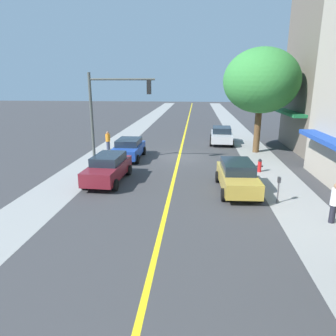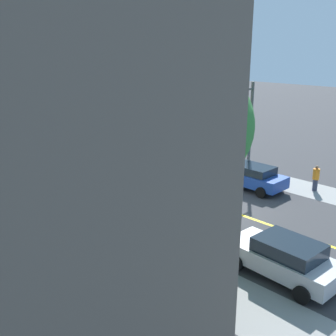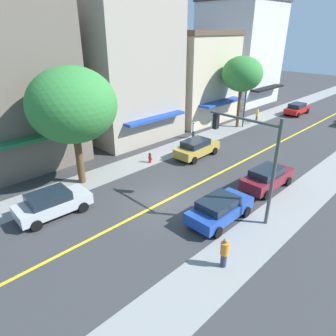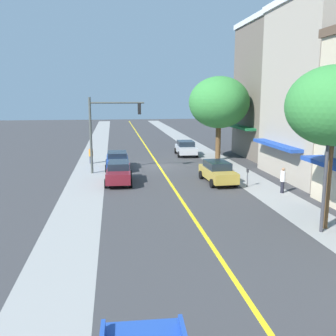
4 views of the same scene
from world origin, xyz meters
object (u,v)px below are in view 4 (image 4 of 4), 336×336
(traffic_light_mast, at_px, (107,123))
(parking_meter, at_px, (248,175))
(street_tree_right_corner, at_px, (334,106))
(pedestrian_orange_shirt, at_px, (91,155))
(street_tree_left_near, at_px, (219,103))
(maroon_sedan_right_curb, at_px, (119,172))
(fire_hydrant, at_px, (227,167))
(pedestrian_white_shirt, at_px, (283,179))
(street_lamp, at_px, (327,157))
(silver_sedan_left_curb, at_px, (186,148))
(gold_sedan_left_curb, at_px, (218,172))
(blue_sedan_right_curb, at_px, (117,160))

(traffic_light_mast, bearing_deg, parking_meter, -33.42)
(street_tree_right_corner, bearing_deg, pedestrian_orange_shirt, -58.19)
(street_tree_right_corner, xyz_separation_m, traffic_light_mast, (10.50, -15.01, -1.71))
(street_tree_left_near, bearing_deg, maroon_sedan_right_curb, 41.27)
(street_tree_right_corner, bearing_deg, fire_hydrant, -87.60)
(pedestrian_white_shirt, bearing_deg, parking_meter, -108.83)
(parking_meter, xyz_separation_m, maroon_sedan_right_curb, (8.95, -2.51, -0.04))
(street_tree_left_near, bearing_deg, street_tree_right_corner, 89.27)
(fire_hydrant, bearing_deg, street_tree_right_corner, 92.40)
(street_tree_left_near, xyz_separation_m, street_tree_right_corner, (0.25, 19.84, 0.17))
(traffic_light_mast, bearing_deg, pedestrian_orange_shirt, 109.90)
(parking_meter, height_order, pedestrian_white_shirt, pedestrian_white_shirt)
(pedestrian_white_shirt, xyz_separation_m, pedestrian_orange_shirt, (13.11, -13.00, -0.10))
(street_tree_left_near, distance_m, street_tree_right_corner, 19.85)
(street_tree_right_corner, bearing_deg, traffic_light_mast, -55.01)
(maroon_sedan_right_curb, bearing_deg, street_tree_right_corner, 43.36)
(street_tree_right_corner, distance_m, pedestrian_orange_shirt, 23.64)
(parking_meter, distance_m, street_lamp, 9.49)
(street_tree_right_corner, xyz_separation_m, pedestrian_white_shirt, (-0.93, -6.63, -4.93))
(street_tree_right_corner, bearing_deg, street_lamp, 49.18)
(fire_hydrant, xyz_separation_m, silver_sedan_left_curb, (1.74, -9.36, 0.38))
(street_tree_right_corner, height_order, pedestrian_white_shirt, street_tree_right_corner)
(pedestrian_white_shirt, bearing_deg, traffic_light_mast, -96.13)
(silver_sedan_left_curb, bearing_deg, parking_meter, 8.86)
(street_lamp, xyz_separation_m, maroon_sedan_right_curb, (9.28, -11.59, -2.76))
(fire_hydrant, height_order, traffic_light_mast, traffic_light_mast)
(parking_meter, bearing_deg, silver_sedan_left_curb, -83.96)
(street_lamp, bearing_deg, silver_sedan_left_curb, -85.45)
(street_tree_left_near, xyz_separation_m, street_lamp, (0.68, 20.34, -2.09))
(parking_meter, height_order, pedestrian_orange_shirt, pedestrian_orange_shirt)
(fire_hydrant, xyz_separation_m, maroon_sedan_right_curb, (9.13, 2.83, 0.39))
(gold_sedan_left_curb, bearing_deg, maroon_sedan_right_curb, -99.33)
(fire_hydrant, xyz_separation_m, parking_meter, (0.18, 5.35, 0.43))
(street_tree_right_corner, bearing_deg, gold_sedan_left_curb, -76.25)
(traffic_light_mast, xyz_separation_m, pedestrian_orange_shirt, (1.67, -4.62, -3.31))
(maroon_sedan_right_curb, relative_size, silver_sedan_left_curb, 1.02)
(street_tree_right_corner, height_order, silver_sedan_left_curb, street_tree_right_corner)
(parking_meter, bearing_deg, pedestrian_orange_shirt, -44.08)
(blue_sedan_right_curb, bearing_deg, street_lamp, 28.54)
(pedestrian_orange_shirt, bearing_deg, gold_sedan_left_curb, -153.93)
(traffic_light_mast, xyz_separation_m, pedestrian_white_shirt, (-11.44, 8.38, -3.22))
(fire_hydrant, xyz_separation_m, pedestrian_white_shirt, (-1.52, 7.30, 0.48))
(fire_hydrant, distance_m, pedestrian_white_shirt, 7.47)
(street_tree_right_corner, xyz_separation_m, pedestrian_orange_shirt, (12.18, -19.63, -5.03))
(blue_sedan_right_curb, distance_m, pedestrian_orange_shirt, 3.83)
(pedestrian_orange_shirt, bearing_deg, street_tree_right_corner, -167.77)
(street_tree_left_near, relative_size, street_lamp, 1.44)
(street_lamp, height_order, pedestrian_white_shirt, street_lamp)
(gold_sedan_left_curb, xyz_separation_m, pedestrian_white_shirt, (-3.42, 3.53, 0.09))
(fire_hydrant, height_order, street_lamp, street_lamp)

